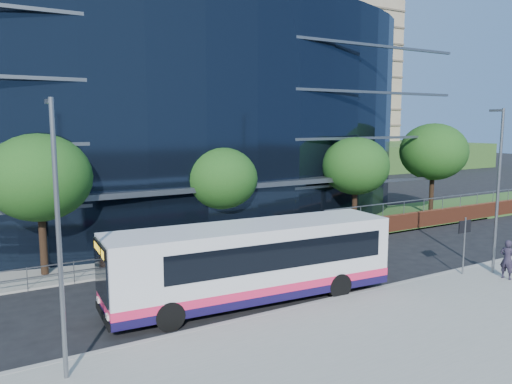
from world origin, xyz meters
TOP-DOWN VIEW (x-y plane):
  - ground at (0.00, 0.00)m, footprint 200.00×200.00m
  - pavement_near at (0.00, -5.00)m, footprint 80.00×8.00m
  - kerb at (0.00, -1.00)m, footprint 80.00×0.25m
  - yellow_line_outer at (0.00, -0.80)m, footprint 80.00×0.08m
  - yellow_line_inner at (0.00, -0.65)m, footprint 80.00×0.08m
  - far_forecourt at (-6.00, 11.00)m, footprint 50.00×8.00m
  - grass_verge at (24.00, 11.00)m, footprint 36.00×8.00m
  - glass_office at (-4.00, 20.85)m, footprint 44.00×23.10m
  - retaining_wall at (20.00, 7.30)m, footprint 34.00×0.40m
  - guard_railings at (-8.00, 7.00)m, footprint 24.00×0.05m
  - apartment_block at (32.00, 57.21)m, footprint 60.00×42.00m
  - street_sign at (4.50, -1.59)m, footprint 0.85×0.09m
  - tree_far_a at (-13.00, 9.00)m, footprint 4.95×4.95m
  - tree_far_b at (-3.00, 9.50)m, footprint 4.29×4.29m
  - tree_far_c at (7.00, 9.00)m, footprint 4.62×4.62m
  - tree_far_d at (16.00, 10.00)m, footprint 5.28×5.28m
  - tree_dist_e at (24.00, 40.00)m, footprint 4.62×4.62m
  - tree_dist_f at (40.00, 42.00)m, footprint 4.29×4.29m
  - streetlight_west at (-14.00, -2.17)m, footprint 0.15×0.77m
  - streetlight_east at (6.00, -2.17)m, footprint 0.15×0.77m
  - city_bus at (-5.95, 0.67)m, footprint 12.35×3.63m
  - pedestrian at (5.63, -3.14)m, footprint 0.55×0.75m

SIDE VIEW (x-z plane):
  - ground at x=0.00m, z-range 0.00..0.00m
  - yellow_line_outer at x=0.00m, z-range 0.00..0.01m
  - yellow_line_inner at x=0.00m, z-range 0.00..0.01m
  - far_forecourt at x=-6.00m, z-range 0.00..0.10m
  - grass_verge at x=24.00m, z-range 0.00..0.12m
  - pavement_near at x=0.00m, z-range 0.00..0.15m
  - kerb at x=0.00m, z-range 0.00..0.16m
  - retaining_wall at x=20.00m, z-range -0.44..1.67m
  - guard_railings at x=-8.00m, z-range 0.27..1.37m
  - pedestrian at x=5.63m, z-range 0.15..2.03m
  - city_bus at x=-5.95m, z-range 0.10..3.40m
  - street_sign at x=4.50m, z-range 0.75..3.55m
  - tree_far_b at x=-3.00m, z-range 1.19..7.23m
  - tree_dist_f at x=40.00m, z-range 1.19..7.23m
  - streetlight_west at x=-14.00m, z-range 0.44..8.44m
  - streetlight_east at x=6.00m, z-range 0.44..8.44m
  - tree_far_c at x=7.00m, z-range 1.28..7.79m
  - tree_dist_e at x=24.00m, z-range 1.28..7.79m
  - tree_far_a at x=-13.00m, z-range 1.37..8.35m
  - tree_far_d at x=16.00m, z-range 1.47..8.91m
  - glass_office at x=-4.00m, z-range 0.00..16.00m
  - apartment_block at x=32.00m, z-range -3.89..26.11m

